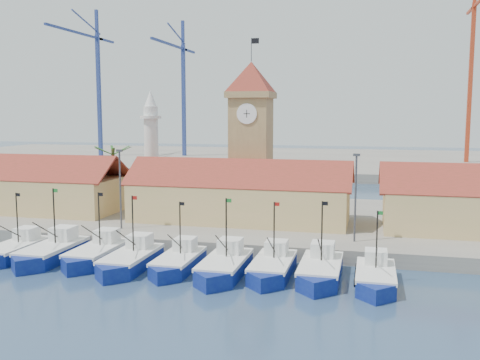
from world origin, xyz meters
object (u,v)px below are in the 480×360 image
(boat_0, at_px, (13,251))
(boat_4, at_px, (177,263))
(clock_tower, at_px, (251,133))
(minaret, at_px, (151,147))

(boat_0, xyz_separation_m, boat_4, (17.57, -0.05, -0.02))
(boat_4, height_order, clock_tower, clock_tower)
(boat_0, height_order, minaret, minaret)
(boat_4, height_order, minaret, minaret)
(boat_0, distance_m, minaret, 27.13)
(minaret, bearing_deg, boat_0, -99.78)
(boat_4, xyz_separation_m, minaret, (-13.22, 25.27, 9.03))
(boat_0, bearing_deg, minaret, 80.22)
(clock_tower, bearing_deg, minaret, 172.39)
(clock_tower, height_order, minaret, clock_tower)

